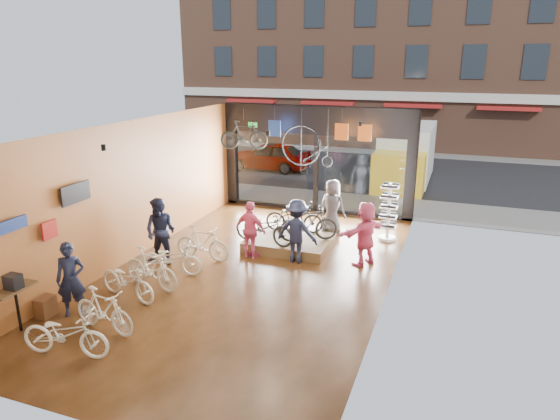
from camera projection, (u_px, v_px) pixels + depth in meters
The scene contains 36 objects.
ground_plane at pixel (251, 274), 13.01m from camera, with size 7.00×12.00×0.04m, color black.
ceiling at pixel (248, 126), 11.89m from camera, with size 7.00×12.00×0.04m, color black.
wall_left at pixel (131, 191), 13.61m from camera, with size 0.04×12.00×3.80m, color #A0511F.
wall_right at pixel (392, 218), 11.29m from camera, with size 0.04×12.00×3.80m, color beige.
wall_back at pixel (80, 314), 7.04m from camera, with size 7.00×0.04×3.80m, color beige.
storefront at pixel (316, 160), 17.84m from camera, with size 7.00×0.26×3.80m, color black, non-canonical shape.
exit_sign at pixel (253, 125), 18.19m from camera, with size 0.35×0.06×0.18m, color #198C26.
street_road at pixel (363, 164), 26.48m from camera, with size 30.00×18.00×0.02m, color black.
sidewalk_near at pixel (324, 200), 19.45m from camera, with size 30.00×2.40×0.12m, color slate.
sidewalk_far at pixel (376, 150), 30.06m from camera, with size 30.00×2.00×0.12m, color slate.
opposite_building at pixel (389, 31), 30.28m from camera, with size 26.00×5.00×14.00m, color brown.
street_car at pixel (269, 156), 24.95m from camera, with size 1.68×4.16×1.42m, color gray.
box_truck at pixel (405, 157), 21.68m from camera, with size 2.13×6.40×2.52m, color silver, non-canonical shape.
floor_bike_0 at pixel (65, 334), 9.27m from camera, with size 0.60×1.73×0.91m, color beige.
floor_bike_1 at pixel (104, 310), 10.11m from camera, with size 0.44×1.56×0.94m, color beige.
floor_bike_2 at pixel (128, 281), 11.51m from camera, with size 0.60×1.71×0.90m, color beige.
floor_bike_3 at pixel (151, 268), 12.03m from camera, with size 0.48×1.70×1.02m, color beige.
floor_bike_4 at pixel (172, 258), 12.85m from camera, with size 0.57×1.63×0.86m, color beige.
floor_bike_5 at pixel (202, 243), 13.75m from camera, with size 0.46×1.62×0.97m, color beige.
display_platform at pixel (289, 243), 14.70m from camera, with size 2.40×1.80×0.30m, color #4B361D.
display_bike_left at pixel (264, 227), 14.12m from camera, with size 0.65×1.86×0.98m, color black.
display_bike_mid at pixel (308, 224), 14.31m from camera, with size 0.49×1.73×1.04m, color black.
display_bike_right at pixel (294, 217), 15.09m from camera, with size 0.61×1.76×0.92m, color black.
customer_0 at pixel (71, 279), 10.67m from camera, with size 0.61×0.40×1.66m, color #161C33.
customer_1 at pixel (161, 232), 13.37m from camera, with size 0.89×0.69×1.83m, color #161C33.
customer_2 at pixel (251, 230), 13.80m from camera, with size 0.95×0.40×1.63m, color #CC4C72.
customer_3 at pixel (297, 231), 13.49m from camera, with size 1.14×0.66×1.76m, color #161C33.
customer_4 at pixel (332, 207), 15.63m from camera, with size 0.87×0.57×1.78m, color #3F3F44.
customer_5 at pixel (365, 233), 13.34m from camera, with size 1.64×0.52×1.76m, color #CC4C72.
sunglasses_rack at pixel (389, 212), 15.16m from camera, with size 0.53×0.43×1.79m, color white, non-canonical shape.
wall_merch at pixel (39, 258), 10.59m from camera, with size 0.40×2.40×2.60m, color navy, non-canonical shape.
penny_farthing at pixel (309, 148), 16.73m from camera, with size 1.74×0.06×1.39m, color black, non-canonical shape.
hung_bike at pixel (244, 135), 16.59m from camera, with size 0.45×1.58×0.95m, color black.
jersey_left at pixel (275, 128), 17.21m from camera, with size 0.45×0.03×0.55m, color #1E3F99.
jersey_mid at pixel (342, 132), 16.44m from camera, with size 0.45×0.03×0.55m, color #CC5919.
jersey_right at pixel (365, 133), 16.18m from camera, with size 0.45×0.03×0.55m, color #CC5919.
Camera 1 is at (4.83, -10.97, 5.36)m, focal length 32.00 mm.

